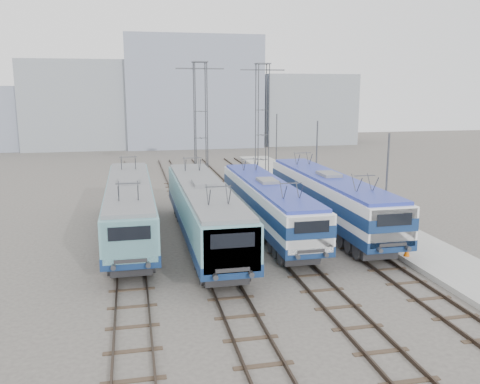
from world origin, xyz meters
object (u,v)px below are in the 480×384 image
object	(u,v)px
locomotive_far_left	(130,205)
mast_rear	(276,147)
locomotive_far_right	(329,196)
locomotive_center_left	(204,209)
catenary_tower_east	(262,119)
safety_cone	(407,251)
catenary_tower_west	(201,121)
mast_front	(386,191)
mast_mid	(316,163)
locomotive_center_right	(268,202)

from	to	relation	value
locomotive_far_left	mast_rear	size ratio (longest dim) A/B	2.60
locomotive_far_right	mast_rear	bearing A→B (deg)	84.59
locomotive_far_left	locomotive_center_left	bearing A→B (deg)	-25.49
catenary_tower_east	mast_rear	distance (m)	4.28
safety_cone	catenary_tower_west	bearing A→B (deg)	110.33
locomotive_center_left	mast_front	distance (m)	11.21
locomotive_center_left	catenary_tower_east	size ratio (longest dim) A/B	1.54
mast_rear	locomotive_center_left	bearing A→B (deg)	-116.86
mast_mid	locomotive_center_left	bearing A→B (deg)	-139.01
locomotive_far_right	catenary_tower_east	world-z (taller)	catenary_tower_east
mast_front	locomotive_center_right	bearing A→B (deg)	147.40
locomotive_far_left	mast_rear	bearing A→B (deg)	51.48
locomotive_far_right	mast_mid	size ratio (longest dim) A/B	2.60
locomotive_far_left	locomotive_center_right	distance (m)	9.02
locomotive_far_left	locomotive_far_right	xyz separation A→B (m)	(13.50, -0.25, 0.05)
locomotive_far_right	catenary_tower_west	world-z (taller)	catenary_tower_west
safety_cone	mast_front	bearing A→B (deg)	88.05
locomotive_far_left	catenary_tower_east	size ratio (longest dim) A/B	1.52
catenary_tower_west	mast_mid	world-z (taller)	catenary_tower_west
mast_front	catenary_tower_west	bearing A→B (deg)	113.27
locomotive_center_right	catenary_tower_west	world-z (taller)	catenary_tower_west
locomotive_center_left	safety_cone	bearing A→B (deg)	-27.16
catenary_tower_east	safety_cone	bearing A→B (deg)	-85.42
mast_front	locomotive_center_left	bearing A→B (deg)	166.66
mast_mid	locomotive_far_left	bearing A→B (deg)	-154.62
safety_cone	locomotive_center_left	bearing A→B (deg)	152.84
mast_front	mast_rear	size ratio (longest dim) A/B	1.00
locomotive_center_right	mast_mid	xyz separation A→B (m)	(6.35, 7.94, 1.30)
catenary_tower_west	safety_cone	size ratio (longest dim) A/B	20.31
locomotive_far_right	catenary_tower_west	xyz separation A→B (m)	(-6.75, 15.53, 4.32)
safety_cone	mast_rear	bearing A→B (deg)	89.79
safety_cone	locomotive_far_left	bearing A→B (deg)	153.33
locomotive_far_left	locomotive_center_right	xyz separation A→B (m)	(9.00, -0.66, -0.07)
locomotive_far_right	catenary_tower_east	distance (m)	18.06
locomotive_center_left	safety_cone	xyz separation A→B (m)	(10.75, -5.52, -1.71)
catenary_tower_east	mast_front	bearing A→B (deg)	-84.55
locomotive_far_right	mast_front	xyz separation A→B (m)	(1.85, -4.47, 1.18)
locomotive_center_left	catenary_tower_west	xyz separation A→B (m)	(2.25, 17.43, 4.34)
catenary_tower_east	locomotive_far_right	bearing A→B (deg)	-89.18
locomotive_far_right	catenary_tower_east	bearing A→B (deg)	90.82
locomotive_center_right	mast_front	bearing A→B (deg)	-32.60
mast_front	safety_cone	size ratio (longest dim) A/B	11.85
locomotive_center_right	catenary_tower_east	distance (m)	18.96
mast_mid	mast_rear	world-z (taller)	same
locomotive_far_right	mast_front	world-z (taller)	mast_front
catenary_tower_east	mast_front	size ratio (longest dim) A/B	1.71
mast_mid	mast_rear	xyz separation A→B (m)	(0.00, 12.00, 0.00)
mast_front	safety_cone	world-z (taller)	mast_front
locomotive_center_left	catenary_tower_east	bearing A→B (deg)	65.75
catenary_tower_west	mast_rear	distance (m)	9.99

